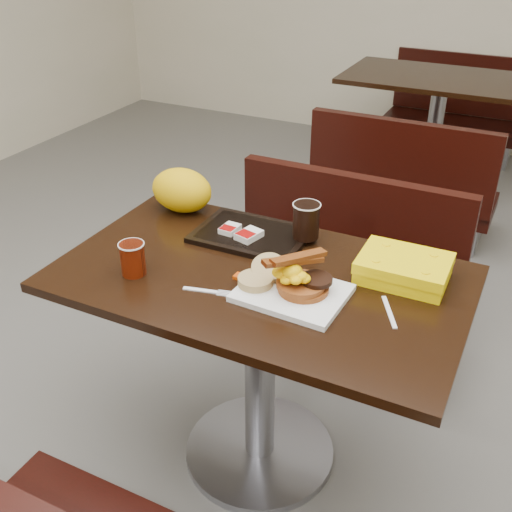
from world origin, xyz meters
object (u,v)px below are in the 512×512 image
at_px(bench_near_n, 334,274).
at_px(fork, 200,290).
at_px(coffee_cup_near, 133,259).
at_px(paper_bag, 182,190).
at_px(platter, 292,293).
at_px(clamshell, 404,268).
at_px(hashbrown_sleeve_right, 249,235).
at_px(tray, 251,235).
at_px(pancake_stack, 303,286).
at_px(bench_far_s, 406,174).
at_px(knife, 389,312).
at_px(bench_far_n, 454,109).
at_px(table_near, 260,372).
at_px(table_far, 434,135).
at_px(hashbrown_sleeve_left, 230,229).
at_px(coffee_cup_far, 306,221).

height_order(bench_near_n, fork, fork).
relative_size(coffee_cup_near, paper_bag, 0.45).
height_order(platter, clamshell, clamshell).
bearing_deg(hashbrown_sleeve_right, tray, 118.88).
distance_m(pancake_stack, fork, 0.29).
height_order(bench_far_s, knife, knife).
height_order(pancake_stack, hashbrown_sleeve_right, pancake_stack).
relative_size(platter, clamshell, 1.15).
height_order(bench_far_n, hashbrown_sleeve_right, hashbrown_sleeve_right).
distance_m(bench_near_n, bench_far_n, 2.60).
height_order(bench_far_s, coffee_cup_near, coffee_cup_near).
xyz_separation_m(bench_near_n, tray, (-0.13, -0.50, 0.40)).
bearing_deg(bench_far_n, tray, -92.34).
distance_m(bench_far_s, clamshell, 1.83).
xyz_separation_m(table_near, pancake_stack, (0.16, -0.05, 0.41)).
distance_m(tray, hashbrown_sleeve_right, 0.04).
bearing_deg(table_far, hashbrown_sleeve_right, -92.76).
bearing_deg(bench_far_n, table_far, -90.00).
relative_size(pancake_stack, paper_bag, 0.64).
xyz_separation_m(pancake_stack, paper_bag, (-0.59, 0.32, 0.04)).
height_order(bench_far_n, knife, knife).
bearing_deg(platter, table_near, 157.03).
bearing_deg(hashbrown_sleeve_right, table_near, -38.78).
distance_m(pancake_stack, paper_bag, 0.67).
bearing_deg(coffee_cup_near, platter, 11.97).
bearing_deg(table_far, bench_far_s, -90.00).
xyz_separation_m(bench_far_s, bench_far_n, (0.00, 1.40, 0.00)).
bearing_deg(paper_bag, hashbrown_sleeve_right, -19.05).
xyz_separation_m(pancake_stack, hashbrown_sleeve_left, (-0.35, 0.22, -0.01)).
xyz_separation_m(coffee_cup_near, coffee_cup_far, (0.38, 0.41, 0.02)).
xyz_separation_m(coffee_cup_near, hashbrown_sleeve_right, (0.22, 0.32, -0.02)).
height_order(bench_far_n, hashbrown_sleeve_left, hashbrown_sleeve_left).
relative_size(bench_far_n, tray, 2.78).
xyz_separation_m(fork, hashbrown_sleeve_left, (-0.08, 0.32, 0.02)).
height_order(bench_far_s, clamshell, clamshell).
xyz_separation_m(table_far, hashbrown_sleeve_right, (-0.12, -2.44, 0.40)).
distance_m(table_near, hashbrown_sleeve_right, 0.45).
xyz_separation_m(tray, hashbrown_sleeve_left, (-0.07, -0.02, 0.02)).
bearing_deg(table_far, coffee_cup_near, -96.95).
xyz_separation_m(coffee_cup_near, knife, (0.73, 0.14, -0.05)).
height_order(table_near, tray, tray).
xyz_separation_m(platter, tray, (-0.26, 0.26, -0.00)).
relative_size(coffee_cup_near, clamshell, 0.39).
bearing_deg(coffee_cup_far, table_far, 91.02).
bearing_deg(pancake_stack, tray, 139.40).
bearing_deg(coffee_cup_near, knife, 10.81).
xyz_separation_m(hashbrown_sleeve_right, clamshell, (0.50, 0.00, 0.01)).
distance_m(bench_near_n, table_far, 1.90).
height_order(table_far, platter, platter).
xyz_separation_m(bench_far_n, knife, (0.39, -3.32, 0.39)).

